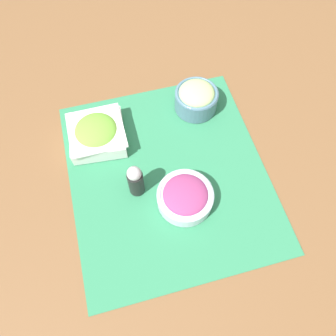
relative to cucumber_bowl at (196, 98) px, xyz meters
name	(u,v)px	position (x,y,z in m)	size (l,w,h in m)	color
ground_plane	(168,174)	(0.18, -0.12, -0.04)	(3.00, 3.00, 0.00)	brown
placemat	(168,174)	(0.18, -0.12, -0.04)	(0.53, 0.47, 0.00)	#2D7A51
cucumber_bowl	(196,98)	(0.00, 0.00, 0.00)	(0.11, 0.11, 0.07)	slate
lettuce_bowl	(97,133)	(0.04, -0.27, -0.01)	(0.14, 0.14, 0.06)	white
onion_bowl	(185,196)	(0.26, -0.11, -0.01)	(0.13, 0.13, 0.05)	silver
pepper_shaker	(136,180)	(0.20, -0.21, 0.01)	(0.04, 0.04, 0.10)	black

